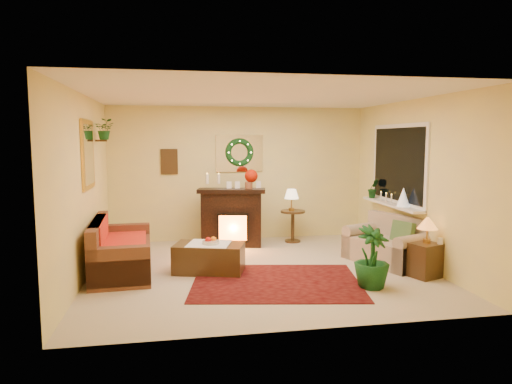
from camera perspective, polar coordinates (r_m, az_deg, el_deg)
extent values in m
plane|color=beige|center=(7.02, 0.50, -9.69)|extent=(5.00, 5.00, 0.00)
plane|color=white|center=(6.77, 0.53, 11.95)|extent=(5.00, 5.00, 0.00)
plane|color=#EFD88C|center=(8.99, -2.11, 2.31)|extent=(5.00, 5.00, 0.00)
plane|color=#EFD88C|center=(4.59, 5.65, -1.77)|extent=(5.00, 5.00, 0.00)
plane|color=#EFD88C|center=(6.78, -20.75, 0.51)|extent=(4.50, 4.50, 0.00)
plane|color=#EFD88C|center=(7.63, 19.30, 1.20)|extent=(4.50, 4.50, 0.00)
cube|color=maroon|center=(6.43, 2.53, -11.17)|extent=(2.54, 2.08, 0.01)
cube|color=#4F3B26|center=(7.11, -16.40, -6.18)|extent=(0.92, 1.89, 0.79)
cube|color=red|center=(7.22, -16.68, -5.79)|extent=(0.77, 1.25, 0.02)
cube|color=black|center=(8.44, -3.07, -3.11)|extent=(1.14, 0.54, 1.00)
sphere|color=#A81602|center=(8.41, -0.60, 2.02)|extent=(0.24, 0.24, 0.24)
cylinder|color=beige|center=(8.27, -6.13, 1.63)|extent=(0.06, 0.06, 0.18)
cylinder|color=silver|center=(8.29, -4.69, 1.66)|extent=(0.06, 0.06, 0.17)
cube|color=white|center=(8.95, -2.10, 4.85)|extent=(0.92, 0.02, 0.72)
torus|color=#194719|center=(8.91, -2.07, 4.98)|extent=(0.55, 0.11, 0.55)
cube|color=#381E11|center=(8.87, -10.79, 3.76)|extent=(0.32, 0.03, 0.48)
cube|color=gold|center=(7.04, -20.28, 4.41)|extent=(0.03, 0.84, 1.00)
imported|color=#194719|center=(7.76, -18.34, 6.27)|extent=(0.33, 0.28, 0.36)
cube|color=gray|center=(7.58, 16.04, -5.46)|extent=(1.17, 1.48, 0.75)
cube|color=white|center=(8.09, 17.37, 3.32)|extent=(0.03, 1.86, 1.36)
cube|color=black|center=(8.09, 17.28, 3.32)|extent=(0.02, 1.70, 1.22)
cube|color=white|center=(8.11, 16.55, -1.48)|extent=(0.22, 1.86, 0.04)
cone|color=white|center=(7.72, 17.93, -0.64)|extent=(0.21, 0.21, 0.32)
imported|color=#124013|center=(8.70, 14.45, 0.55)|extent=(0.26, 0.21, 0.47)
cylinder|color=#4A261D|center=(8.83, 4.61, -4.16)|extent=(0.54, 0.54, 0.61)
cone|color=beige|center=(8.73, 4.46, -0.60)|extent=(0.27, 0.27, 0.42)
cube|color=black|center=(7.05, 20.24, -7.76)|extent=(0.51, 0.51, 0.49)
cone|color=orange|center=(6.97, 20.64, -3.95)|extent=(0.29, 0.29, 0.43)
cube|color=brown|center=(6.89, -5.87, -8.22)|extent=(1.13, 0.82, 0.42)
cylinder|color=beige|center=(6.81, -5.66, -6.33)|extent=(0.25, 0.25, 0.06)
imported|color=#134519|center=(6.29, 14.29, -7.58)|extent=(1.83, 1.83, 2.47)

